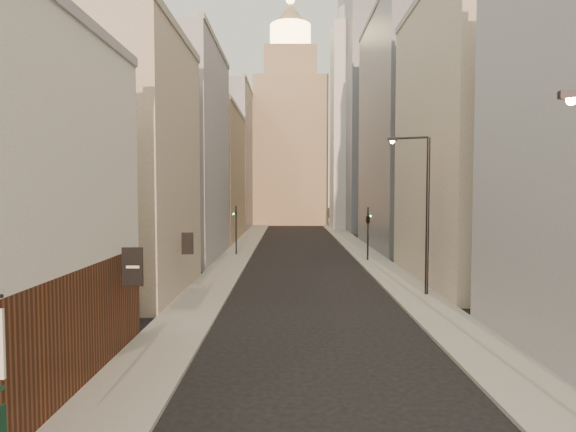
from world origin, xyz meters
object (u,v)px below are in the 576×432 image
object	(u,v)px
traffic_light_left	(236,219)
traffic_light_right	(368,219)
clock_tower	(290,135)
streetlamp_mid	(423,206)
white_tower	(355,119)

from	to	relation	value
traffic_light_left	traffic_light_right	distance (m)	13.15
clock_tower	streetlamp_mid	xyz separation A→B (m)	(7.95, -66.85, -12.02)
clock_tower	streetlamp_mid	size ratio (longest dim) A/B	4.57
traffic_light_left	traffic_light_right	xyz separation A→B (m)	(12.55, -3.93, 0.21)
clock_tower	streetlamp_mid	world-z (taller)	clock_tower
clock_tower	traffic_light_right	bearing A→B (deg)	-82.41
white_tower	streetlamp_mid	distance (m)	54.51
white_tower	traffic_light_left	size ratio (longest dim) A/B	8.30
clock_tower	traffic_light_right	xyz separation A→B (m)	(6.97, -52.31, -13.75)
streetlamp_mid	traffic_light_left	size ratio (longest dim) A/B	1.96
clock_tower	traffic_light_left	distance (m)	50.66
white_tower	traffic_light_left	distance (m)	40.98
streetlamp_mid	clock_tower	bearing A→B (deg)	115.43
traffic_light_left	traffic_light_right	size ratio (longest dim) A/B	1.00
traffic_light_right	traffic_light_left	bearing A→B (deg)	-5.63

